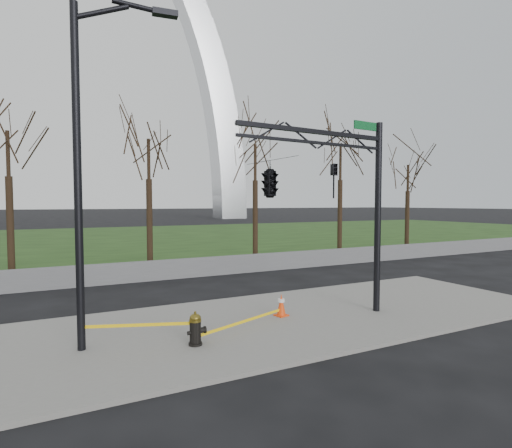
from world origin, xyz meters
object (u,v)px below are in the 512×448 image
traffic_cone (281,305)px  street_light (88,151)px  traffic_signal_mast (294,180)px  fire_hydrant (196,330)px

traffic_cone → street_light: street_light is taller
traffic_cone → street_light: size_ratio=0.08×
traffic_cone → traffic_signal_mast: bearing=-102.8°
fire_hydrant → street_light: 4.86m
street_light → traffic_signal_mast: 5.18m
fire_hydrant → traffic_signal_mast: 4.65m
traffic_cone → traffic_signal_mast: traffic_signal_mast is taller
fire_hydrant → traffic_cone: size_ratio=1.21×
traffic_signal_mast → traffic_cone: bearing=73.6°
fire_hydrant → traffic_signal_mast: bearing=4.3°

